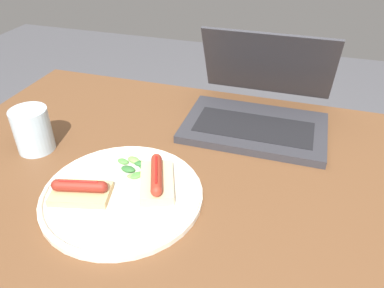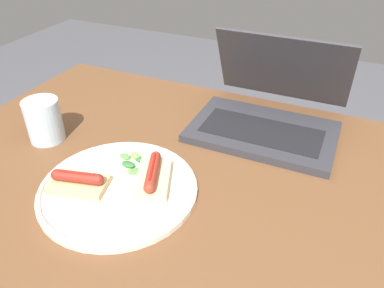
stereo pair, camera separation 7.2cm
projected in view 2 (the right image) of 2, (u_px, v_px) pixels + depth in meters
desk at (222, 222)px, 0.73m from camera, size 1.30×0.81×0.78m
laptop at (269, 112)px, 0.87m from camera, size 0.32×0.30×0.20m
plate at (118, 188)px, 0.69m from camera, size 0.29×0.29×0.02m
sausage_toast_left at (78, 182)px, 0.68m from camera, size 0.12×0.09×0.04m
sausage_toast_middle at (153, 177)px, 0.69m from camera, size 0.10×0.13×0.04m
salad_pile at (135, 162)px, 0.75m from camera, size 0.09×0.07×0.01m
drinking_glass at (44, 120)px, 0.82m from camera, size 0.08×0.08×0.10m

